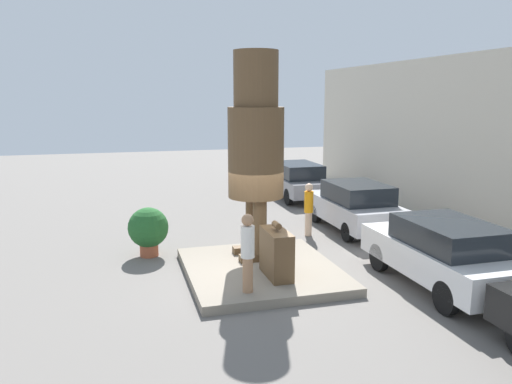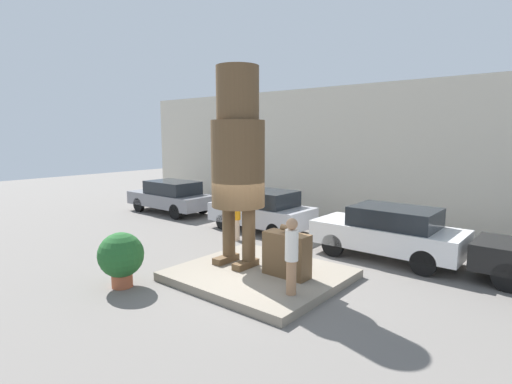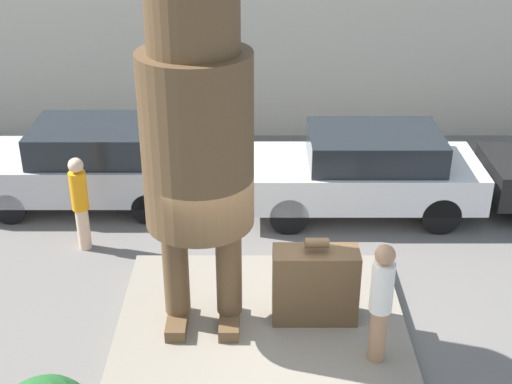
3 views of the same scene
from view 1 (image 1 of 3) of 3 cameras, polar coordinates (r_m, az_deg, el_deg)
name	(u,v)px [view 1 (image 1 of 3)]	position (r m, az deg, el deg)	size (l,w,h in m)	color
ground_plane	(261,275)	(12.65, 0.60, -9.42)	(60.00, 60.00, 0.00)	slate
pedestal	(261,270)	(12.61, 0.60, -8.96)	(4.10, 3.68, 0.22)	gray
statue_figure	(256,139)	(12.73, -0.02, 6.02)	(1.43, 1.43, 5.29)	brown
giant_suitcase	(276,253)	(11.76, 2.35, -7.00)	(1.20, 0.49, 1.31)	brown
tourist	(248,250)	(10.71, -0.96, -6.62)	(0.29, 0.29, 1.73)	#A87A56
parked_car_grey	(296,179)	(21.92, 4.61, 1.45)	(4.50, 1.80, 1.56)	gray
parked_car_silver	(355,206)	(16.86, 11.24, -1.54)	(4.11, 1.84, 1.61)	#B7B7BC
parked_car_white	(443,252)	(12.37, 20.64, -6.43)	(4.38, 1.86, 1.61)	silver
planter_pot	(148,229)	(14.17, -12.21, -4.13)	(1.12, 1.12, 1.38)	#AD5638
worker_hivis	(309,207)	(15.94, 6.04, -1.74)	(0.29, 0.29, 1.70)	beige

